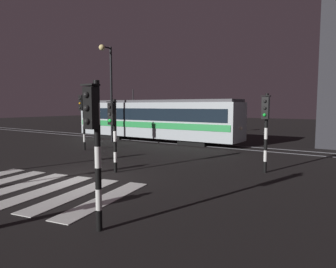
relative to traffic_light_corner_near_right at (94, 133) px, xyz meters
name	(u,v)px	position (x,y,z in m)	size (l,w,h in m)	color
ground_plane	(79,177)	(-4.51, 3.25, -2.23)	(120.00, 120.00, 0.00)	black
rail_near	(206,146)	(-4.51, 14.22, -2.21)	(80.00, 0.12, 0.03)	#59595E
rail_far	(215,144)	(-4.51, 15.65, -2.21)	(80.00, 0.12, 0.03)	#59595E
crosswalk_zebra	(32,188)	(-4.51, 1.26, -2.22)	(7.34, 5.28, 0.02)	silver
traffic_light_corner_near_right	(94,133)	(0.00, 0.00, 0.00)	(0.36, 0.42, 3.38)	black
traffic_light_corner_far_left	(83,113)	(-10.19, 8.33, 0.12)	(0.36, 0.42, 3.56)	black
traffic_light_median_centre	(113,125)	(-3.95, 4.63, -0.19)	(0.36, 0.42, 3.09)	black
traffic_light_corner_far_right	(266,121)	(1.29, 8.17, -0.04)	(0.36, 0.42, 3.32)	black
street_lamp_trackside_left	(109,82)	(-11.87, 12.35, 2.38)	(0.44, 1.21, 7.29)	black
tram	(154,119)	(-9.55, 14.93, -0.48)	(14.50, 2.58, 4.15)	#B2BCC1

